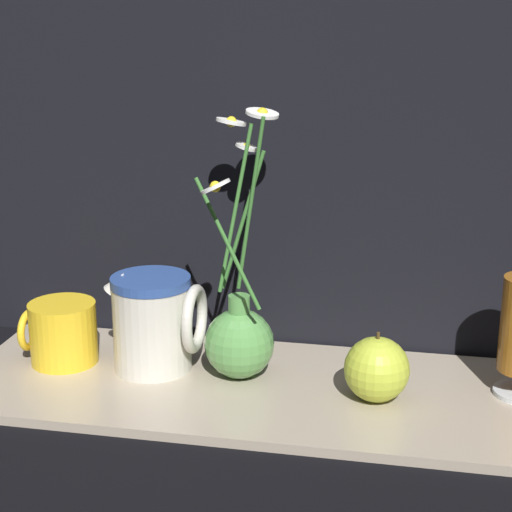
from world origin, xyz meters
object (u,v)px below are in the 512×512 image
Objects in this scene: orange_fruit at (377,369)px; yellow_mug at (62,333)px; vase_with_flowers at (239,332)px; ceramic_pitcher at (154,319)px.

yellow_mug is at bearing 175.52° from orange_fruit.
vase_with_flowers is 0.11m from ceramic_pitcher.
orange_fruit reaches higher than yellow_mug.
yellow_mug is 0.13m from ceramic_pitcher.
vase_with_flowers reaches higher than ceramic_pitcher.
ceramic_pitcher is 0.30m from orange_fruit.
orange_fruit is at bearing -7.28° from ceramic_pitcher.
vase_with_flowers is at bearing -1.13° from ceramic_pitcher.
ceramic_pitcher reaches higher than orange_fruit.
vase_with_flowers is at bearing 168.86° from orange_fruit.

